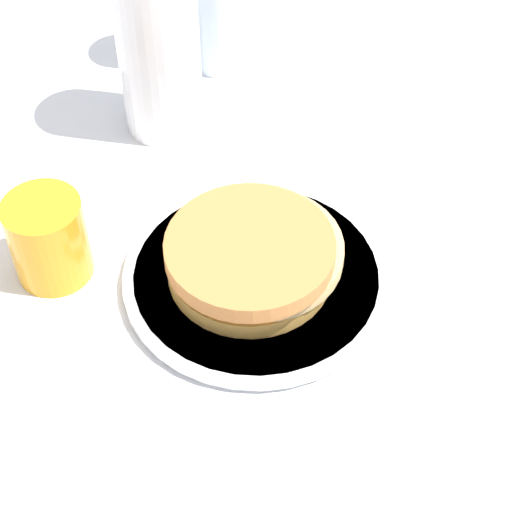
% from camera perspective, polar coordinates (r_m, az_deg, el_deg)
% --- Properties ---
extents(ground_plane, '(4.00, 4.00, 0.00)m').
position_cam_1_polar(ground_plane, '(0.72, -1.59, -1.58)').
color(ground_plane, white).
extents(plate, '(0.22, 0.22, 0.01)m').
position_cam_1_polar(plate, '(0.71, 0.00, -1.40)').
color(plate, white).
rests_on(plate, ground_plane).
extents(pancake_stack, '(0.15, 0.14, 0.05)m').
position_cam_1_polar(pancake_stack, '(0.69, -0.19, 0.01)').
color(pancake_stack, '#B8873A').
rests_on(pancake_stack, plate).
extents(juice_glass, '(0.06, 0.06, 0.08)m').
position_cam_1_polar(juice_glass, '(0.72, -13.67, 1.11)').
color(juice_glass, orange).
rests_on(juice_glass, ground_plane).
extents(water_bottle_mid, '(0.08, 0.08, 0.20)m').
position_cam_1_polar(water_bottle_mid, '(0.81, -6.57, 14.05)').
color(water_bottle_mid, white).
rests_on(water_bottle_mid, ground_plane).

